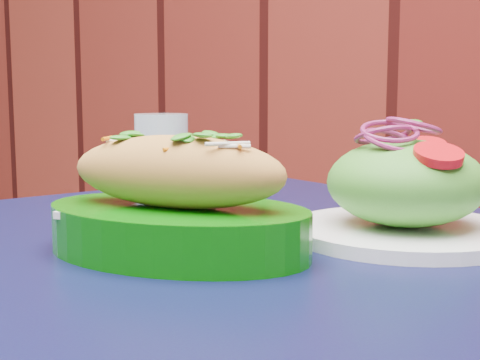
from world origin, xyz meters
The scene contains 4 objects.
cafe_table centered at (0.33, 1.74, 0.66)m, with size 1.01×1.01×0.75m.
banh_mi_basket centered at (0.31, 1.74, 0.79)m, with size 0.26×0.19×0.11m.
salad_plate centered at (0.44, 1.91, 0.79)m, with size 0.22×0.22×0.11m.
water_glass centered at (0.11, 1.95, 0.80)m, with size 0.07×0.07×0.11m, color silver.
Camera 1 is at (0.67, 1.32, 0.89)m, focal length 50.00 mm.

